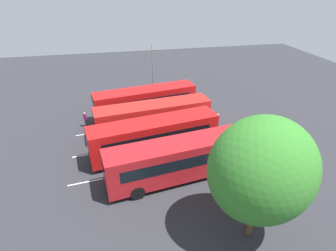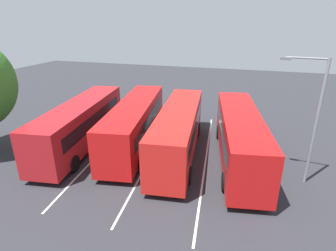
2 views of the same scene
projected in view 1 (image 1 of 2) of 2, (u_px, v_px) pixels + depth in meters
The scene contains 11 objects.
ground_plane at pixel (159, 142), 25.95m from camera, with size 75.65×75.65×0.00m, color #2B2B30.
bus_far_left at pixel (145, 102), 30.02m from camera, with size 11.62×4.23×3.31m.
bus_center_left at pixel (153, 118), 26.53m from camera, with size 11.59×3.66×3.31m.
bus_center_right at pixel (154, 136), 23.48m from camera, with size 11.62×4.15×3.31m.
bus_far_right at pixel (179, 159), 20.47m from camera, with size 11.61×3.91×3.31m.
pedestrian at pixel (85, 118), 28.19m from camera, with size 0.44×0.44×1.72m.
street_lamp at pixel (153, 70), 32.38m from camera, with size 0.44×2.38×7.23m.
depot_tree at pixel (261, 170), 14.33m from camera, with size 5.89×5.30×8.03m.
lane_stripe_outer_left at pixel (153, 124), 29.21m from camera, with size 16.14×0.12×0.01m, color silver.
lane_stripe_inner_left at pixel (159, 142), 25.95m from camera, with size 16.14×0.12×0.01m, color silver.
lane_stripe_inner_right at pixel (167, 166), 22.69m from camera, with size 16.14×0.12×0.01m, color silver.
Camera 1 is at (3.83, 21.63, 13.95)m, focal length 28.62 mm.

